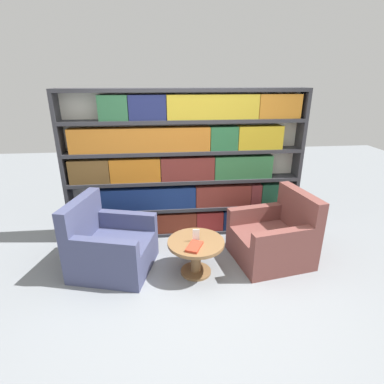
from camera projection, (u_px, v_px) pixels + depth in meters
ground_plane at (195, 285)px, 3.49m from camera, size 14.00×14.00×0.00m
bookshelf at (185, 167)px, 4.33m from camera, size 3.40×0.30×2.14m
armchair_left at (110, 247)px, 3.71m from camera, size 1.09×1.05×0.91m
armchair_right at (274, 238)px, 3.91m from camera, size 1.03×0.98×0.91m
coffee_table at (196, 250)px, 3.60m from camera, size 0.68×0.68×0.44m
table_sign at (196, 236)px, 3.54m from camera, size 0.08×0.06×0.16m
stray_book at (194, 246)px, 3.42m from camera, size 0.24×0.29×0.03m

